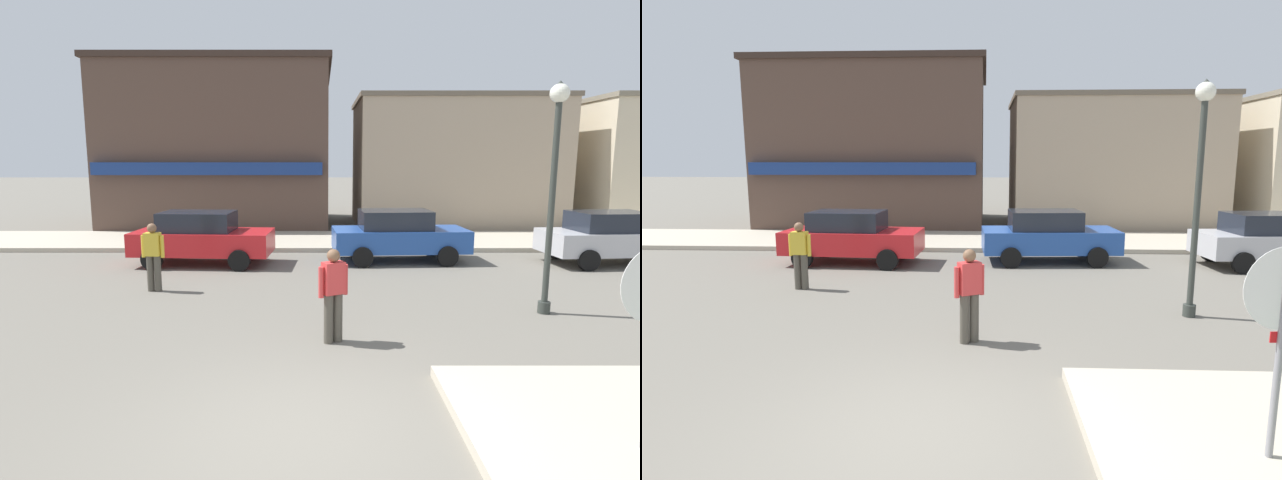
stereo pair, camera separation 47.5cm
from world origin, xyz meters
TOP-DOWN VIEW (x-y plane):
  - ground_plane at (0.00, 0.00)m, footprint 160.00×160.00m
  - kerb_far at (0.00, 13.12)m, footprint 80.00×4.00m
  - lamp_post at (4.74, 4.50)m, footprint 0.36×0.36m
  - parked_car_nearest at (-3.26, 9.26)m, footprint 4.09×2.06m
  - parked_car_second at (2.59, 9.71)m, footprint 4.09×2.05m
  - parked_car_third at (8.82, 9.29)m, footprint 4.11×2.10m
  - pedestrian_crossing_near at (-3.69, 6.22)m, footprint 0.56×0.26m
  - pedestrian_crossing_far at (0.44, 2.89)m, footprint 0.53×0.36m
  - building_corner_shop at (-4.31, 18.93)m, footprint 10.01×8.12m
  - building_storefront_left_near at (6.38, 18.58)m, footprint 9.03×6.10m
  - building_storefront_left_mid at (14.99, 18.87)m, footprint 6.16×7.93m

SIDE VIEW (x-z plane):
  - ground_plane at x=0.00m, z-range 0.00..0.00m
  - kerb_far at x=0.00m, z-range 0.00..0.15m
  - parked_car_nearest at x=-3.26m, z-range 0.03..1.59m
  - parked_car_second at x=2.59m, z-range 0.03..1.59m
  - parked_car_third at x=8.82m, z-range 0.03..1.59m
  - pedestrian_crossing_near at x=-3.69m, z-range 0.06..1.67m
  - pedestrian_crossing_far at x=0.44m, z-range 0.06..1.67m
  - building_storefront_left_mid at x=14.99m, z-range 0.00..5.73m
  - building_storefront_left_near at x=6.38m, z-range 0.00..5.81m
  - lamp_post at x=4.74m, z-range 0.69..5.23m
  - building_corner_shop at x=-4.31m, z-range 0.00..7.27m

